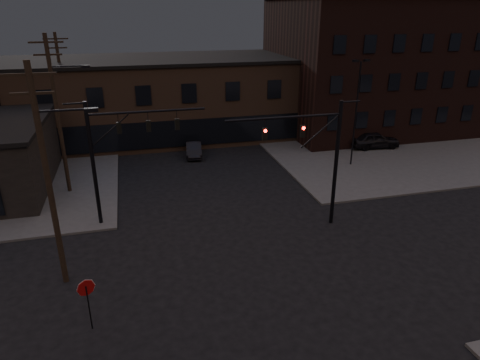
# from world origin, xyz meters

# --- Properties ---
(ground) EXTENTS (140.00, 140.00, 0.00)m
(ground) POSITION_xyz_m (0.00, 0.00, 0.00)
(ground) COLOR black
(ground) RESTS_ON ground
(sidewalk_ne) EXTENTS (30.00, 30.00, 0.15)m
(sidewalk_ne) POSITION_xyz_m (22.00, 22.00, 0.07)
(sidewalk_ne) COLOR #474744
(sidewalk_ne) RESTS_ON ground
(building_row) EXTENTS (40.00, 12.00, 8.00)m
(building_row) POSITION_xyz_m (0.00, 28.00, 4.00)
(building_row) COLOR brown
(building_row) RESTS_ON ground
(building_right) EXTENTS (22.00, 16.00, 14.00)m
(building_right) POSITION_xyz_m (22.00, 26.00, 7.00)
(building_right) COLOR black
(building_right) RESTS_ON ground
(traffic_signal_near) EXTENTS (7.12, 0.24, 8.00)m
(traffic_signal_near) POSITION_xyz_m (5.36, 4.50, 4.93)
(traffic_signal_near) COLOR black
(traffic_signal_near) RESTS_ON ground
(traffic_signal_far) EXTENTS (7.12, 0.24, 8.00)m
(traffic_signal_far) POSITION_xyz_m (-6.72, 8.00, 5.01)
(traffic_signal_far) COLOR black
(traffic_signal_far) RESTS_ON ground
(stop_sign) EXTENTS (0.72, 0.33, 2.48)m
(stop_sign) POSITION_xyz_m (-8.00, -1.99, 1.84)
(stop_sign) COLOR black
(stop_sign) RESTS_ON ground
(utility_pole_near) EXTENTS (3.70, 0.28, 11.00)m
(utility_pole_near) POSITION_xyz_m (-9.43, 2.00, 5.87)
(utility_pole_near) COLOR black
(utility_pole_near) RESTS_ON ground
(utility_pole_mid) EXTENTS (3.70, 0.28, 11.50)m
(utility_pole_mid) POSITION_xyz_m (-10.44, 14.00, 6.13)
(utility_pole_mid) COLOR black
(utility_pole_mid) RESTS_ON ground
(utility_pole_far) EXTENTS (2.20, 0.28, 11.00)m
(utility_pole_far) POSITION_xyz_m (-11.50, 26.00, 5.78)
(utility_pole_far) COLOR black
(utility_pole_far) RESTS_ON ground
(lot_light_a) EXTENTS (1.50, 0.28, 9.14)m
(lot_light_a) POSITION_xyz_m (13.00, 14.00, 5.51)
(lot_light_a) COLOR black
(lot_light_a) RESTS_ON ground
(lot_light_b) EXTENTS (1.50, 0.28, 9.14)m
(lot_light_b) POSITION_xyz_m (19.00, 19.00, 5.51)
(lot_light_b) COLOR black
(lot_light_b) RESTS_ON ground
(parked_car_lot_a) EXTENTS (4.96, 2.31, 1.65)m
(parked_car_lot_a) POSITION_xyz_m (17.55, 17.78, 0.97)
(parked_car_lot_a) COLOR black
(parked_car_lot_a) RESTS_ON sidewalk_ne
(parked_car_lot_b) EXTENTS (5.27, 2.98, 1.44)m
(parked_car_lot_b) POSITION_xyz_m (17.07, 24.20, 0.87)
(parked_car_lot_b) COLOR silver
(parked_car_lot_b) RESTS_ON sidewalk_ne
(car_crossing) EXTENTS (1.91, 4.16, 1.32)m
(car_crossing) POSITION_xyz_m (-0.02, 20.27, 0.66)
(car_crossing) COLOR black
(car_crossing) RESTS_ON ground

